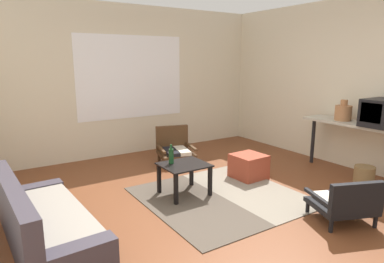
% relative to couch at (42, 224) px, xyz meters
% --- Properties ---
extents(ground_plane, '(7.80, 7.80, 0.00)m').
position_rel_couch_xyz_m(ground_plane, '(2.05, -0.42, -0.21)').
color(ground_plane, brown).
extents(far_wall_with_window, '(5.60, 0.13, 2.70)m').
position_rel_couch_xyz_m(far_wall_with_window, '(2.05, 2.64, 1.14)').
color(far_wall_with_window, beige).
rests_on(far_wall_with_window, ground).
extents(side_wall_right, '(0.12, 6.60, 2.70)m').
position_rel_couch_xyz_m(side_wall_right, '(4.71, -0.12, 1.14)').
color(side_wall_right, beige).
rests_on(side_wall_right, ground).
extents(area_rug, '(1.90, 1.90, 0.01)m').
position_rel_couch_xyz_m(area_rug, '(2.14, -0.02, -0.20)').
color(area_rug, '#4C4238').
rests_on(area_rug, ground).
extents(couch, '(0.78, 1.79, 0.66)m').
position_rel_couch_xyz_m(couch, '(0.00, 0.00, 0.00)').
color(couch, '#38333D').
rests_on(couch, ground).
extents(coffee_table, '(0.59, 0.52, 0.42)m').
position_rel_couch_xyz_m(coffee_table, '(1.78, 0.31, 0.13)').
color(coffee_table, black).
rests_on(coffee_table, ground).
extents(armchair_by_window, '(0.69, 0.69, 0.61)m').
position_rel_couch_xyz_m(armchair_by_window, '(2.39, 1.62, 0.06)').
color(armchair_by_window, '#472D19').
rests_on(armchair_by_window, ground).
extents(armchair_striped_foreground, '(0.76, 0.73, 0.52)m').
position_rel_couch_xyz_m(armchair_striped_foreground, '(2.82, -1.30, 0.03)').
color(armchair_striped_foreground, black).
rests_on(armchair_striped_foreground, ground).
extents(ottoman_orange, '(0.46, 0.46, 0.36)m').
position_rel_couch_xyz_m(ottoman_orange, '(2.92, 0.33, -0.03)').
color(ottoman_orange, '#993D28').
rests_on(ottoman_orange, ground).
extents(console_shelf, '(0.45, 1.80, 0.81)m').
position_rel_couch_xyz_m(console_shelf, '(4.36, -0.52, 0.53)').
color(console_shelf, '#B2AD9E').
rests_on(console_shelf, ground).
extents(crt_television, '(0.52, 0.38, 0.39)m').
position_rel_couch_xyz_m(crt_television, '(4.36, -0.76, 0.80)').
color(crt_television, black).
rests_on(crt_television, console_shelf).
extents(clay_vase, '(0.25, 0.25, 0.32)m').
position_rel_couch_xyz_m(clay_vase, '(4.36, -0.19, 0.73)').
color(clay_vase, '#A87047').
rests_on(clay_vase, console_shelf).
extents(glass_bottle, '(0.06, 0.06, 0.25)m').
position_rel_couch_xyz_m(glass_bottle, '(1.65, 0.42, 0.31)').
color(glass_bottle, '#194723').
rests_on(glass_bottle, coffee_table).
extents(wicker_basket, '(0.28, 0.28, 0.24)m').
position_rel_couch_xyz_m(wicker_basket, '(4.18, -0.73, -0.09)').
color(wicker_basket, olive).
rests_on(wicker_basket, ground).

